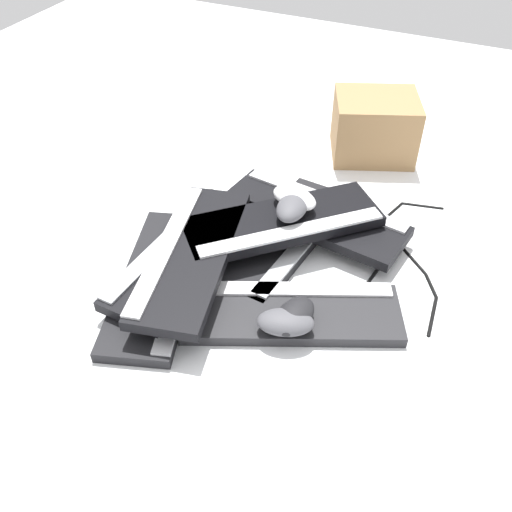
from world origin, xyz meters
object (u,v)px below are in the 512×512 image
mouse_2 (292,207)px  keyboard_1 (160,280)px  mouse_0 (294,198)px  keyboard_3 (314,215)px  keyboard_6 (191,254)px  keyboard_2 (291,313)px  cardboard_box (374,127)px  mouse_1 (294,316)px  keyboard_0 (285,237)px  keyboard_5 (283,223)px  keyboard_4 (186,253)px  mouse_3 (285,322)px

mouse_2 → keyboard_1: bearing=-45.1°
mouse_0 → mouse_2: same height
keyboard_3 → keyboard_6: size_ratio=0.99×
keyboard_2 → cardboard_box: 0.68m
mouse_1 → keyboard_6: bearing=-95.0°
mouse_2 → cardboard_box: (0.47, -0.06, -0.02)m
keyboard_0 → mouse_0: bearing=-17.7°
mouse_1 → keyboard_5: bearing=-145.8°
keyboard_0 → cardboard_box: size_ratio=2.06×
keyboard_4 → mouse_3: bearing=-110.3°
keyboard_1 → keyboard_4: keyboard_4 is taller
mouse_2 → mouse_1: bearing=18.4°
keyboard_1 → mouse_0: 0.35m
keyboard_2 → mouse_0: mouse_0 is taller
mouse_2 → mouse_3: 0.29m
keyboard_4 → mouse_0: bearing=-40.1°
keyboard_0 → keyboard_2: (-0.22, -0.10, 0.00)m
keyboard_4 → mouse_3: size_ratio=4.08×
mouse_0 → mouse_3: (-0.30, -0.10, -0.06)m
keyboard_4 → keyboard_6: bearing=-132.0°
keyboard_0 → mouse_3: (-0.28, -0.11, 0.04)m
keyboard_0 → mouse_1: size_ratio=4.13×
mouse_3 → mouse_0: bearing=88.5°
keyboard_1 → keyboard_6: size_ratio=1.01×
keyboard_2 → mouse_0: (0.24, 0.09, 0.10)m
keyboard_3 → keyboard_4: (-0.24, 0.21, 0.00)m
keyboard_0 → mouse_1: (-0.25, -0.12, 0.04)m
keyboard_4 → keyboard_5: (0.15, -0.16, 0.03)m
keyboard_2 → mouse_3: bearing=-170.1°
mouse_1 → cardboard_box: size_ratio=0.50×
keyboard_2 → keyboard_6: 0.24m
mouse_2 → mouse_0: bearing=-170.4°
keyboard_0 → mouse_3: mouse_3 is taller
keyboard_1 → keyboard_2: size_ratio=1.00×
keyboard_6 → mouse_1: (-0.05, -0.25, -0.02)m
keyboard_2 → mouse_3: (-0.06, -0.01, 0.04)m
keyboard_1 → keyboard_6: (0.05, -0.06, 0.06)m
mouse_2 → cardboard_box: bearing=168.3°
mouse_0 → mouse_1: 0.31m
keyboard_4 → mouse_2: (0.17, -0.18, 0.07)m
mouse_1 → mouse_3: bearing=-16.4°
keyboard_5 → mouse_3: 0.28m
keyboard_5 → keyboard_1: bearing=139.3°
keyboard_6 → mouse_2: 0.25m
keyboard_3 → keyboard_5: (-0.09, 0.04, 0.03)m
keyboard_1 → mouse_3: 0.31m
keyboard_5 → keyboard_6: bearing=142.7°
mouse_3 → cardboard_box: (0.74, 0.04, 0.04)m
mouse_2 → keyboard_6: bearing=-41.9°
keyboard_3 → cardboard_box: (0.39, -0.03, 0.04)m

